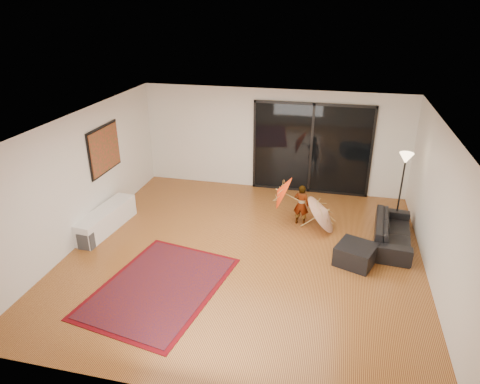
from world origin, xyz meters
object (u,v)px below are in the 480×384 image
(media_console, at_px, (106,220))
(sofa, at_px, (393,232))
(child, at_px, (301,205))
(ottoman, at_px, (356,254))

(media_console, xyz_separation_m, sofa, (6.20, 0.83, 0.02))
(sofa, height_order, child, child)
(media_console, relative_size, child, 1.86)
(ottoman, xyz_separation_m, child, (-1.21, 1.39, 0.28))
(media_console, distance_m, sofa, 6.26)
(media_console, height_order, child, child)
(ottoman, distance_m, child, 1.87)
(sofa, bearing_deg, media_console, 102.50)
(media_console, height_order, sofa, sofa)
(media_console, distance_m, ottoman, 5.43)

